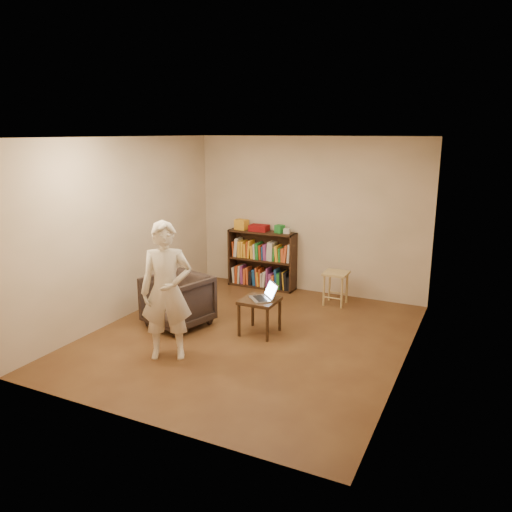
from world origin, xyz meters
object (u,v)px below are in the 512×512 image
at_px(stool, 336,278).
at_px(side_table, 260,305).
at_px(bookshelf, 262,263).
at_px(armchair, 177,301).
at_px(laptop, 265,295).
at_px(person, 167,291).

distance_m(stool, side_table, 1.69).
relative_size(bookshelf, armchair, 1.49).
height_order(bookshelf, armchair, bookshelf).
xyz_separation_m(bookshelf, stool, (1.43, -0.33, -0.01)).
bearing_deg(bookshelf, side_table, -65.97).
relative_size(armchair, laptop, 1.78).
distance_m(bookshelf, laptop, 2.10).
bearing_deg(person, side_table, 29.93).
xyz_separation_m(stool, armchair, (-1.74, -1.83, -0.06)).
xyz_separation_m(bookshelf, armchair, (-0.30, -2.16, -0.07)).
bearing_deg(bookshelf, person, -86.81).
distance_m(bookshelf, person, 3.08).
xyz_separation_m(stool, side_table, (-0.58, -1.58, -0.02)).
bearing_deg(armchair, side_table, 26.92).
xyz_separation_m(armchair, side_table, (1.16, 0.25, 0.04)).
distance_m(bookshelf, side_table, 2.10).
bearing_deg(bookshelf, armchair, -97.99).
height_order(stool, armchair, armchair).
relative_size(armchair, person, 0.48).
distance_m(armchair, person, 1.11).
relative_size(bookshelf, laptop, 2.66).
distance_m(stool, laptop, 1.65).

